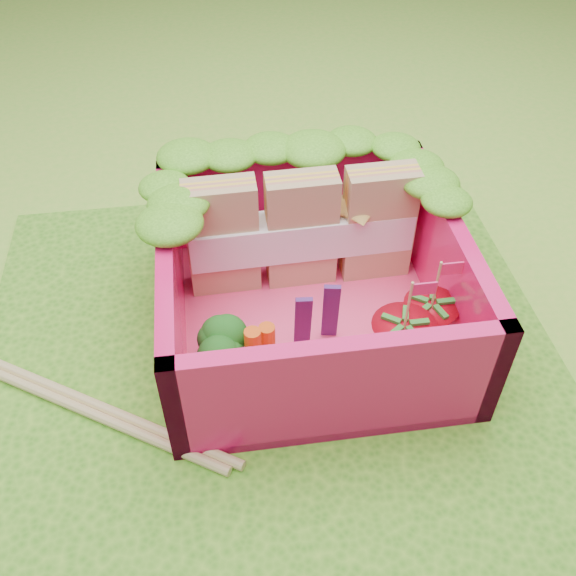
# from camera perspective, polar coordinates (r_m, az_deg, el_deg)

# --- Properties ---
(ground) EXTENTS (14.00, 14.00, 0.00)m
(ground) POSITION_cam_1_polar(r_m,az_deg,el_deg) (2.91, -1.40, -7.34)
(ground) COLOR #7AC838
(ground) RESTS_ON ground
(placemat) EXTENTS (2.60, 2.60, 0.03)m
(placemat) POSITION_cam_1_polar(r_m,az_deg,el_deg) (2.89, -1.41, -7.16)
(placemat) COLOR #438E20
(placemat) RESTS_ON ground
(bento_floor) EXTENTS (1.30, 1.30, 0.05)m
(bento_floor) POSITION_cam_1_polar(r_m,az_deg,el_deg) (3.03, 1.96, -2.87)
(bento_floor) COLOR #FF4177
(bento_floor) RESTS_ON placemat
(bento_box) EXTENTS (1.30, 1.30, 0.55)m
(bento_box) POSITION_cam_1_polar(r_m,az_deg,el_deg) (2.86, 2.08, 0.57)
(bento_box) COLOR #EE1460
(bento_box) RESTS_ON placemat
(lettuce_ruffle) EXTENTS (1.43, 0.77, 0.11)m
(lettuce_ruffle) POSITION_cam_1_polar(r_m,az_deg,el_deg) (2.99, 0.81, 10.93)
(lettuce_ruffle) COLOR #338117
(lettuce_ruffle) RESTS_ON bento_box
(sandwich_stack) EXTENTS (1.07, 0.19, 0.59)m
(sandwich_stack) POSITION_cam_1_polar(r_m,az_deg,el_deg) (3.03, 1.30, 5.12)
(sandwich_stack) COLOR tan
(sandwich_stack) RESTS_ON bento_floor
(broccoli) EXTENTS (0.31, 0.31, 0.25)m
(broccoli) POSITION_cam_1_polar(r_m,az_deg,el_deg) (2.67, -6.23, -5.18)
(broccoli) COLOR #61A04D
(broccoli) RESTS_ON bento_floor
(carrot_sticks) EXTENTS (0.13, 0.13, 0.29)m
(carrot_sticks) POSITION_cam_1_polar(r_m,az_deg,el_deg) (2.70, -2.51, -5.60)
(carrot_sticks) COLOR orange
(carrot_sticks) RESTS_ON bento_floor
(purple_wedges) EXTENTS (0.20, 0.08, 0.38)m
(purple_wedges) POSITION_cam_1_polar(r_m,az_deg,el_deg) (2.75, 2.58, -2.63)
(purple_wedges) COLOR #3D1857
(purple_wedges) RESTS_ON bento_floor
(strawberry_left) EXTENTS (0.27, 0.27, 0.51)m
(strawberry_left) POSITION_cam_1_polar(r_m,az_deg,el_deg) (2.74, 10.00, -5.14)
(strawberry_left) COLOR red
(strawberry_left) RESTS_ON bento_floor
(strawberry_right) EXTENTS (0.24, 0.24, 0.48)m
(strawberry_right) POSITION_cam_1_polar(r_m,az_deg,el_deg) (2.88, 12.34, -3.02)
(strawberry_right) COLOR red
(strawberry_right) RESTS_ON bento_floor
(snap_peas) EXTENTS (0.60, 0.51, 0.05)m
(snap_peas) POSITION_cam_1_polar(r_m,az_deg,el_deg) (2.92, 10.47, -4.71)
(snap_peas) COLOR green
(snap_peas) RESTS_ON bento_floor
(chopsticks) EXTENTS (1.92, 1.24, 0.04)m
(chopsticks) POSITION_cam_1_polar(r_m,az_deg,el_deg) (3.06, -23.15, -7.18)
(chopsticks) COLOR tan
(chopsticks) RESTS_ON placemat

